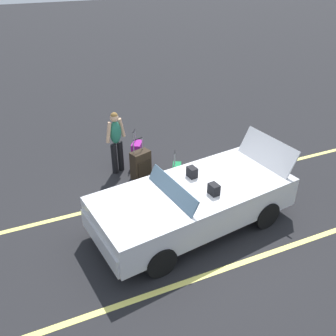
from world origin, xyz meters
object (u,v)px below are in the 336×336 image
at_px(convertible_car, 185,205).
at_px(suitcase_medium_bright, 137,153).
at_px(traveler_person, 116,139).
at_px(suitcase_small_carryon, 177,173).
at_px(suitcase_large_black, 141,165).

xyz_separation_m(convertible_car, suitcase_medium_bright, (-0.01, -2.95, -0.28)).
xyz_separation_m(convertible_car, traveler_person, (0.60, -2.77, 0.34)).
xyz_separation_m(suitcase_medium_bright, suitcase_small_carryon, (-0.58, 1.28, -0.06)).
distance_m(suitcase_large_black, suitcase_medium_bright, 0.74).
height_order(convertible_car, traveler_person, traveler_person).
height_order(convertible_car, suitcase_medium_bright, convertible_car).
bearing_deg(suitcase_small_carryon, convertible_car, -80.95).
bearing_deg(suitcase_medium_bright, traveler_person, -130.14).
bearing_deg(convertible_car, traveler_person, -85.68).
distance_m(suitcase_medium_bright, suitcase_small_carryon, 1.41).
xyz_separation_m(suitcase_large_black, suitcase_medium_bright, (-0.16, -0.72, -0.06)).
distance_m(convertible_car, suitcase_medium_bright, 2.97).
height_order(suitcase_large_black, traveler_person, traveler_person).
relative_size(suitcase_medium_bright, suitcase_small_carryon, 1.13).
xyz_separation_m(suitcase_medium_bright, traveler_person, (0.61, 0.19, 0.62)).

